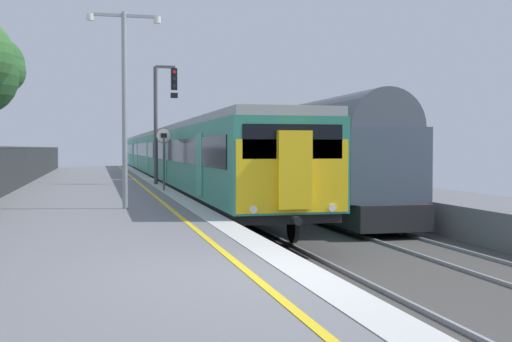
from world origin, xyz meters
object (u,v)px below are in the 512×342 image
commuter_train_at_platform (163,154)px  platform_lamp_mid (124,92)px  freight_train_adjacent_track (249,153)px  signal_gantry (161,111)px  speed_limit_sign (164,150)px

commuter_train_at_platform → platform_lamp_mid: bearing=-97.7°
commuter_train_at_platform → freight_train_adjacent_track: 9.82m
signal_gantry → commuter_train_at_platform: bearing=84.3°
platform_lamp_mid → commuter_train_at_platform: bearing=82.3°
speed_limit_sign → platform_lamp_mid: 7.89m
freight_train_adjacent_track → signal_gantry: (-5.49, -5.98, 1.99)m
commuter_train_at_platform → speed_limit_sign: size_ratio=25.51×
freight_train_adjacent_track → signal_gantry: signal_gantry is taller
freight_train_adjacent_track → speed_limit_sign: size_ratio=15.66×
speed_limit_sign → platform_lamp_mid: size_ratio=0.46×
commuter_train_at_platform → freight_train_adjacent_track: size_ratio=1.63×
freight_train_adjacent_track → commuter_train_at_platform: bearing=114.1°
commuter_train_at_platform → signal_gantry: bearing=-95.7°
freight_train_adjacent_track → platform_lamp_mid: platform_lamp_mid is taller
commuter_train_at_platform → signal_gantry: 15.17m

